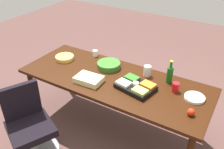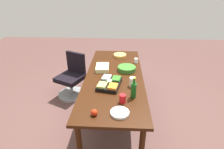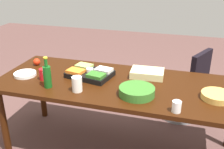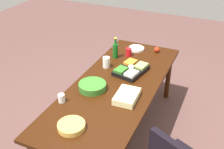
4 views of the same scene
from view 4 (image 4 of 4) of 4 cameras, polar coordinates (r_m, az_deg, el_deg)
ground_plane at (r=3.67m, az=0.79°, el=-12.27°), size 10.00×10.00×0.00m
conference_table at (r=3.23m, az=0.87°, el=-3.14°), size 2.37×0.92×0.78m
paper_cup at (r=2.93m, az=-10.30°, el=-4.79°), size 0.08×0.08×0.09m
chip_bowl at (r=2.61m, az=-8.32°, el=-10.40°), size 0.32×0.32×0.05m
mayo_jar at (r=3.51m, az=-1.18°, el=2.52°), size 0.11×0.11×0.14m
veggie_tray at (r=3.42m, az=3.94°, el=1.01°), size 0.47×0.38×0.09m
sheet_cake at (r=2.94m, az=3.07°, el=-4.48°), size 0.33×0.24×0.07m
paper_plate_stack at (r=4.00m, az=5.01°, el=5.32°), size 0.24×0.24×0.03m
red_solo_cup at (r=3.80m, az=3.43°, el=4.61°), size 0.08×0.08×0.11m
salad_bowl at (r=3.10m, az=-4.04°, el=-2.41°), size 0.36×0.36×0.07m
apple_red at (r=3.95m, az=9.17°, el=5.06°), size 0.08×0.08×0.08m
wine_bottle at (r=3.72m, az=0.72°, el=5.01°), size 0.09×0.09×0.29m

